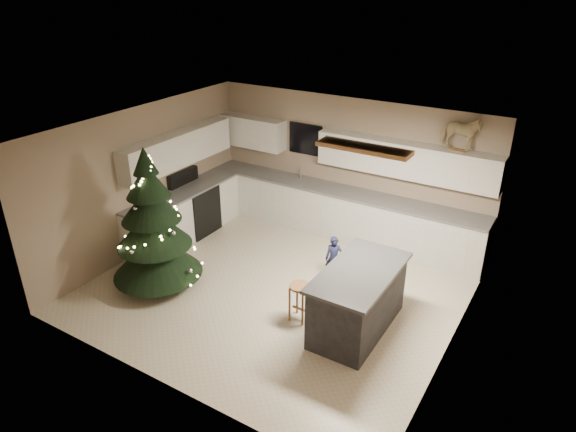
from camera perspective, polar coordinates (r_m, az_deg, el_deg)
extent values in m
plane|color=#BFB49E|center=(8.34, -1.27, -8.04)|extent=(5.50, 5.50, 0.00)
cube|color=gray|center=(9.73, 6.65, 5.47)|extent=(5.50, 0.02, 2.60)
cube|color=gray|center=(6.03, -14.44, -8.73)|extent=(5.50, 0.02, 2.60)
cube|color=gray|center=(9.36, -15.71, 3.83)|extent=(0.02, 5.00, 2.60)
cube|color=gray|center=(6.79, 18.67, -5.19)|extent=(0.02, 5.00, 2.60)
cube|color=silver|center=(7.23, -1.47, 9.38)|extent=(5.50, 5.00, 0.02)
cube|color=olive|center=(6.75, 8.41, 7.47)|extent=(1.25, 0.32, 0.06)
cube|color=white|center=(6.76, 8.39, 7.19)|extent=(1.15, 0.24, 0.02)
cube|color=silver|center=(9.80, 5.65, 0.29)|extent=(5.48, 0.60, 0.90)
cube|color=silver|center=(9.87, -11.45, 0.07)|extent=(0.60, 2.60, 0.90)
cube|color=slate|center=(9.61, 5.74, 2.81)|extent=(5.48, 0.62, 0.04)
cube|color=slate|center=(9.68, -11.64, 2.57)|extent=(0.62, 2.60, 0.04)
cube|color=silver|center=(10.44, -4.00, 9.29)|extent=(1.40, 0.35, 0.60)
cube|color=silver|center=(9.05, 12.92, 6.12)|extent=(3.20, 0.35, 0.60)
cube|color=silver|center=(9.58, -12.15, 7.28)|extent=(0.35, 2.60, 0.60)
cube|color=black|center=(9.96, 1.97, 8.54)|extent=(0.70, 0.04, 0.60)
cube|color=#99999E|center=(10.01, 1.13, 3.78)|extent=(0.55, 0.40, 0.06)
cylinder|color=#99999E|center=(10.03, 1.43, 4.80)|extent=(0.03, 0.03, 0.24)
cube|color=black|center=(10.06, -10.23, 0.68)|extent=(0.64, 0.75, 0.90)
cube|color=black|center=(9.99, -11.58, 4.11)|extent=(0.10, 0.75, 0.30)
cube|color=black|center=(7.32, 7.76, -9.37)|extent=(0.80, 1.60, 0.90)
cube|color=black|center=(7.07, 7.98, -6.21)|extent=(0.90, 1.70, 0.05)
cylinder|color=olive|center=(7.36, 1.34, -7.82)|extent=(0.31, 0.31, 0.04)
cylinder|color=olive|center=(7.50, 0.17, -9.84)|extent=(0.03, 0.03, 0.55)
cylinder|color=olive|center=(7.41, 1.62, -10.34)|extent=(0.03, 0.03, 0.55)
cylinder|color=olive|center=(7.65, 1.02, -9.04)|extent=(0.03, 0.03, 0.55)
cylinder|color=olive|center=(7.56, 2.45, -9.52)|extent=(0.03, 0.03, 0.55)
cube|color=olive|center=(7.58, 1.31, -10.26)|extent=(0.23, 0.03, 0.03)
cylinder|color=#3F2816|center=(8.62, -14.13, -6.46)|extent=(0.12, 0.12, 0.31)
cone|color=black|center=(8.41, -14.43, -4.05)|extent=(1.41, 1.41, 0.73)
cone|color=black|center=(8.20, -14.78, -1.21)|extent=(1.16, 1.16, 0.62)
cone|color=black|center=(8.03, -15.10, 1.44)|extent=(0.91, 0.91, 0.57)
cone|color=black|center=(7.89, -15.40, 3.85)|extent=(0.66, 0.66, 0.52)
cone|color=black|center=(7.79, -15.67, 5.98)|extent=(0.37, 0.37, 0.42)
sphere|color=#FFD88C|center=(8.12, -10.46, -7.37)|extent=(0.04, 0.04, 0.04)
sphere|color=#FFD88C|center=(8.27, -9.72, -6.27)|extent=(0.04, 0.04, 0.04)
sphere|color=#FFD88C|center=(8.44, -9.51, -5.18)|extent=(0.04, 0.04, 0.04)
sphere|color=#FFD88C|center=(8.61, -9.81, -4.18)|extent=(0.04, 0.04, 0.04)
sphere|color=#FFD88C|center=(8.76, -10.54, -3.34)|extent=(0.04, 0.04, 0.04)
sphere|color=#FFD88C|center=(8.88, -11.58, -2.70)|extent=(0.04, 0.04, 0.04)
sphere|color=#FFD88C|center=(8.95, -12.83, -2.27)|extent=(0.04, 0.04, 0.04)
sphere|color=#FFD88C|center=(8.96, -14.16, -2.04)|extent=(0.04, 0.04, 0.04)
sphere|color=#FFD88C|center=(8.92, -15.45, -2.00)|extent=(0.04, 0.04, 0.04)
sphere|color=#FFD88C|center=(8.83, -16.61, -2.12)|extent=(0.04, 0.04, 0.04)
sphere|color=#FFD88C|center=(8.69, -17.52, -2.35)|extent=(0.04, 0.04, 0.04)
sphere|color=#FFD88C|center=(8.53, -18.11, -2.65)|extent=(0.04, 0.04, 0.04)
sphere|color=#FFD88C|center=(8.35, -18.33, -2.95)|extent=(0.04, 0.04, 0.04)
sphere|color=#FFD88C|center=(8.18, -18.16, -3.19)|extent=(0.04, 0.04, 0.04)
sphere|color=#FFD88C|center=(8.02, -17.62, -3.33)|extent=(0.04, 0.04, 0.04)
sphere|color=#FFD88C|center=(7.90, -16.77, -3.30)|extent=(0.04, 0.04, 0.04)
sphere|color=#FFD88C|center=(7.82, -15.73, -3.09)|extent=(0.04, 0.04, 0.04)
sphere|color=#FFD88C|center=(7.78, -14.64, -2.70)|extent=(0.04, 0.04, 0.04)
sphere|color=#FFD88C|center=(7.80, -13.64, -2.14)|extent=(0.04, 0.04, 0.04)
sphere|color=#FFD88C|center=(7.85, -12.84, -1.48)|extent=(0.04, 0.04, 0.04)
sphere|color=#FFD88C|center=(7.93, -12.33, -0.76)|extent=(0.04, 0.04, 0.04)
sphere|color=#FFD88C|center=(8.03, -12.14, -0.04)|extent=(0.04, 0.04, 0.04)
sphere|color=#FFD88C|center=(8.13, -12.26, 0.63)|extent=(0.04, 0.04, 0.04)
sphere|color=#FFD88C|center=(8.21, -12.64, 1.21)|extent=(0.04, 0.04, 0.04)
sphere|color=#FFD88C|center=(8.28, -13.23, 1.70)|extent=(0.04, 0.04, 0.04)
sphere|color=#FFD88C|center=(8.31, -13.95, 2.07)|extent=(0.04, 0.04, 0.04)
sphere|color=#FFD88C|center=(8.32, -14.71, 2.34)|extent=(0.04, 0.04, 0.04)
sphere|color=#FFD88C|center=(8.29, -15.45, 2.52)|extent=(0.04, 0.04, 0.04)
sphere|color=#FFD88C|center=(8.24, -16.09, 2.63)|extent=(0.04, 0.04, 0.04)
sphere|color=#FFD88C|center=(8.16, -16.59, 2.70)|extent=(0.04, 0.04, 0.04)
sphere|color=#FFD88C|center=(8.07, -16.90, 2.76)|extent=(0.04, 0.04, 0.04)
sphere|color=#FFD88C|center=(7.98, -17.01, 2.84)|extent=(0.04, 0.04, 0.04)
sphere|color=#FFD88C|center=(7.89, -16.93, 2.95)|extent=(0.04, 0.04, 0.04)
sphere|color=#FFD88C|center=(7.82, -16.70, 3.13)|extent=(0.04, 0.04, 0.04)
sphere|color=#FFD88C|center=(7.76, -16.35, 3.37)|extent=(0.04, 0.04, 0.04)
sphere|color=#FFD88C|center=(7.72, -15.95, 3.69)|extent=(0.04, 0.04, 0.04)
sphere|color=#FFD88C|center=(7.71, -15.56, 4.06)|extent=(0.04, 0.04, 0.04)
sphere|color=#FFD88C|center=(7.71, -15.24, 4.46)|extent=(0.04, 0.04, 0.04)
sphere|color=#FFD88C|center=(7.72, -15.02, 4.89)|extent=(0.04, 0.04, 0.04)
sphere|color=#FFD88C|center=(7.74, -14.92, 5.32)|extent=(0.04, 0.04, 0.04)
sphere|color=#FFD88C|center=(7.76, -14.94, 5.74)|extent=(0.04, 0.04, 0.04)
sphere|color=#FFD88C|center=(7.78, -15.06, 6.12)|extent=(0.04, 0.04, 0.04)
sphere|color=#FFD88C|center=(7.78, -15.24, 6.48)|extent=(0.04, 0.04, 0.04)
sphere|color=silver|center=(8.10, -11.14, -6.21)|extent=(0.07, 0.07, 0.07)
sphere|color=silver|center=(8.87, -13.94, -2.00)|extent=(0.07, 0.07, 0.07)
sphere|color=silver|center=(8.13, -17.61, -3.49)|extent=(0.07, 0.07, 0.07)
sphere|color=silver|center=(8.03, -12.20, -1.52)|extent=(0.07, 0.07, 0.07)
sphere|color=silver|center=(8.41, -15.30, 1.00)|extent=(0.07, 0.07, 0.07)
sphere|color=silver|center=(7.87, -16.42, 0.77)|extent=(0.07, 0.07, 0.07)
sphere|color=silver|center=(7.92, -13.96, 2.87)|extent=(0.07, 0.07, 0.07)
sphere|color=silver|center=(7.97, -15.80, 4.41)|extent=(0.07, 0.07, 0.07)
sphere|color=silver|center=(7.77, -15.75, 5.52)|extent=(0.07, 0.07, 0.07)
imported|color=#181B3E|center=(8.40, 5.11, -4.75)|extent=(0.33, 0.28, 0.78)
cube|color=olive|center=(8.71, 18.26, 6.86)|extent=(0.26, 0.02, 0.02)
cube|color=olive|center=(8.78, 18.39, 7.00)|extent=(0.26, 0.02, 0.02)
imported|color=beige|center=(8.66, 18.59, 8.73)|extent=(0.67, 0.33, 0.55)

